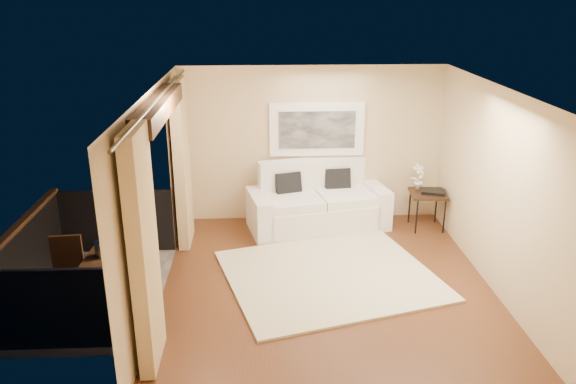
{
  "coord_description": "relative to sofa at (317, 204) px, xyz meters",
  "views": [
    {
      "loc": [
        -0.88,
        -6.85,
        3.88
      ],
      "look_at": [
        -0.49,
        0.94,
        1.05
      ],
      "focal_mm": 35.0,
      "sensor_mm": 36.0,
      "label": 1
    }
  ],
  "objects": [
    {
      "name": "artwork",
      "position": [
        0.02,
        0.36,
        1.22
      ],
      "size": [
        1.62,
        0.07,
        0.92
      ],
      "color": "white",
      "rests_on": "room_shell"
    },
    {
      "name": "balcony_chair_far",
      "position": [
        -3.05,
        -1.3,
        0.13
      ],
      "size": [
        0.43,
        0.43,
        0.92
      ],
      "rotation": [
        0.0,
        0.0,
        3.05
      ],
      "color": "black",
      "rests_on": "balcony"
    },
    {
      "name": "sofa",
      "position": [
        0.0,
        0.0,
        0.0
      ],
      "size": [
        2.48,
        1.46,
        1.12
      ],
      "rotation": [
        0.0,
        0.0,
        0.21
      ],
      "color": "white",
      "rests_on": "floor"
    },
    {
      "name": "glass_a",
      "position": [
        -2.64,
        -2.78,
        0.45
      ],
      "size": [
        0.06,
        0.06,
        0.12
      ],
      "primitive_type": "cylinder",
      "color": "silver",
      "rests_on": "bistro_table"
    },
    {
      "name": "vase",
      "position": [
        -2.77,
        -2.89,
        0.48
      ],
      "size": [
        0.04,
        0.04,
        0.18
      ],
      "primitive_type": "cylinder",
      "color": "silver",
      "rests_on": "bistro_table"
    },
    {
      "name": "balcony",
      "position": [
        -3.37,
        -2.1,
        -0.22
      ],
      "size": [
        1.81,
        2.6,
        1.17
      ],
      "color": "#605B56",
      "rests_on": "ground"
    },
    {
      "name": "tray",
      "position": [
        1.95,
        -0.21,
        0.27
      ],
      "size": [
        0.45,
        0.39,
        0.05
      ],
      "primitive_type": "cube",
      "rotation": [
        0.0,
        0.0,
        -0.34
      ],
      "color": "black",
      "rests_on": "side_table"
    },
    {
      "name": "balcony_chair_near",
      "position": [
        -3.46,
        -2.36,
        0.13
      ],
      "size": [
        0.43,
        0.43,
        0.91
      ],
      "rotation": [
        0.0,
        0.0,
        0.1
      ],
      "color": "black",
      "rests_on": "balcony"
    },
    {
      "name": "glass_b",
      "position": [
        -2.59,
        -2.68,
        0.45
      ],
      "size": [
        0.06,
        0.06,
        0.12
      ],
      "primitive_type": "cylinder",
      "color": "silver",
      "rests_on": "bistro_table"
    },
    {
      "name": "curtains",
      "position": [
        -2.17,
        -2.1,
        0.94
      ],
      "size": [
        0.16,
        4.8,
        2.64
      ],
      "color": "#D2B681",
      "rests_on": "ground"
    },
    {
      "name": "candle",
      "position": [
        -2.69,
        -2.52,
        0.42
      ],
      "size": [
        0.06,
        0.06,
        0.07
      ],
      "primitive_type": "cylinder",
      "color": "red",
      "rests_on": "bistro_table"
    },
    {
      "name": "floor",
      "position": [
        -0.06,
        -2.1,
        -0.4
      ],
      "size": [
        5.0,
        5.0,
        0.0
      ],
      "primitive_type": "plane",
      "color": "#5A311A",
      "rests_on": "ground"
    },
    {
      "name": "bistro_table",
      "position": [
        -2.79,
        -2.67,
        0.31
      ],
      "size": [
        0.69,
        0.69,
        0.78
      ],
      "rotation": [
        0.0,
        0.0,
        -0.03
      ],
      "color": "black",
      "rests_on": "balcony"
    },
    {
      "name": "rug",
      "position": [
        0.01,
        -1.85,
        -0.38
      ],
      "size": [
        3.4,
        3.15,
        0.04
      ],
      "primitive_type": "cube",
      "rotation": [
        0.0,
        0.0,
        0.27
      ],
      "color": "beige",
      "rests_on": "floor"
    },
    {
      "name": "ice_bucket",
      "position": [
        -2.91,
        -2.61,
        0.49
      ],
      "size": [
        0.18,
        0.18,
        0.2
      ],
      "primitive_type": "cylinder",
      "color": "silver",
      "rests_on": "bistro_table"
    },
    {
      "name": "side_table",
      "position": [
        1.87,
        -0.19,
        0.19
      ],
      "size": [
        0.63,
        0.63,
        0.64
      ],
      "rotation": [
        0.0,
        0.0,
        -0.08
      ],
      "color": "black",
      "rests_on": "floor"
    },
    {
      "name": "room_shell",
      "position": [
        -2.19,
        -2.1,
        2.12
      ],
      "size": [
        5.0,
        6.4,
        5.0
      ],
      "color": "white",
      "rests_on": "ground"
    },
    {
      "name": "orchid",
      "position": [
        1.73,
        -0.01,
        0.48
      ],
      "size": [
        0.29,
        0.25,
        0.46
      ],
      "primitive_type": "imported",
      "rotation": [
        0.0,
        0.0,
        0.44
      ],
      "color": "white",
      "rests_on": "side_table"
    }
  ]
}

